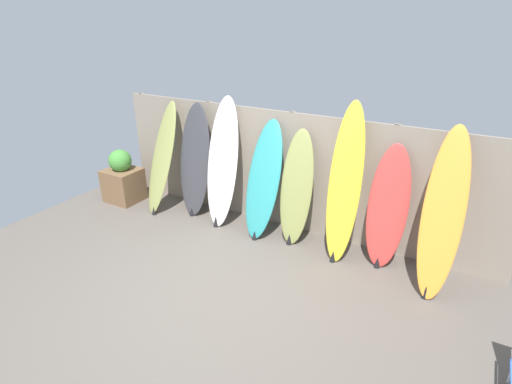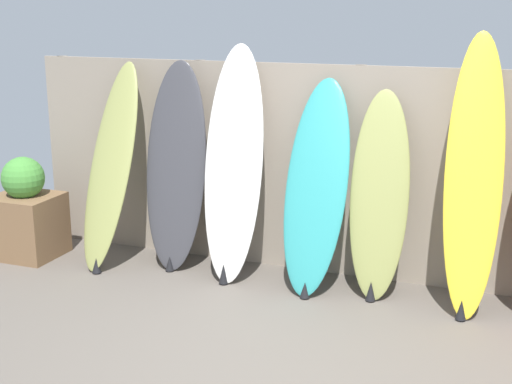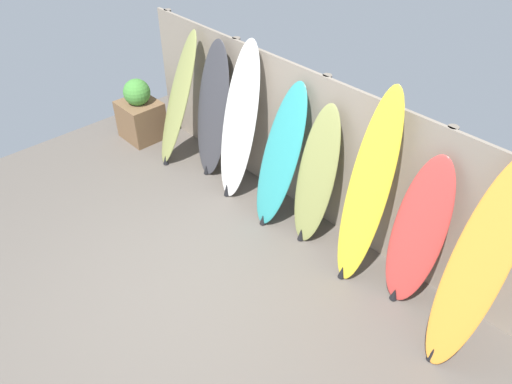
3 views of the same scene
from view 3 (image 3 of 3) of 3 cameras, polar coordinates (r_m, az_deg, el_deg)
The scene contains 11 objects.
ground at distance 5.34m, azimuth -8.27°, elevation -11.42°, with size 7.68×7.68×0.00m, color #5B544C.
fence_back at distance 5.77m, azimuth 7.17°, elevation 4.88°, with size 6.08×0.11×1.80m.
surfboard_olive_0 at distance 6.87m, azimuth -8.90°, elevation 10.30°, with size 0.51×0.79×1.80m.
surfboard_charcoal_1 at distance 6.52m, azimuth -4.97°, elevation 9.14°, with size 0.57×0.43×1.82m.
surfboard_white_2 at distance 6.08m, azimuth -1.93°, elevation 7.82°, with size 0.55×0.62×1.97m.
surfboard_teal_3 at distance 5.68m, azimuth 2.79°, elevation 3.99°, with size 0.55×0.65×1.71m.
surfboard_olive_4 at distance 5.47m, azimuth 6.86°, elevation 1.64°, with size 0.50×0.48×1.64m.
surfboard_yellow_5 at distance 4.97m, azimuth 12.62°, elevation -0.03°, with size 0.48×0.60×2.10m.
surfboard_red_6 at distance 4.98m, azimuth 18.00°, elevation -4.57°, with size 0.54×0.46×1.62m.
surfboard_orange_7 at distance 4.60m, azimuth 23.91°, elevation -8.00°, with size 0.52×0.86×1.93m.
planter_box at distance 7.68m, azimuth -13.10°, elevation 8.75°, with size 0.58×0.53×0.94m.
Camera 3 is at (3.04, -1.79, 4.00)m, focal length 35.00 mm.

